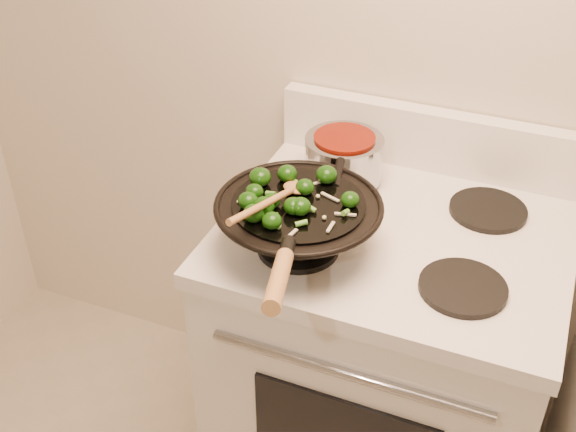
% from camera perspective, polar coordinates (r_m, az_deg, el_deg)
% --- Properties ---
extents(stove, '(0.78, 0.67, 1.08)m').
position_cam_1_polar(stove, '(1.95, 7.42, -11.75)').
color(stove, white).
rests_on(stove, ground).
extents(wok, '(0.36, 0.58, 0.20)m').
position_cam_1_polar(wok, '(1.53, 0.81, -0.53)').
color(wok, black).
rests_on(wok, stove).
extents(stirfry, '(0.26, 0.26, 0.04)m').
position_cam_1_polar(stirfry, '(1.50, -0.30, 1.66)').
color(stirfry, '#103808').
rests_on(stirfry, wok).
extents(wooden_spoon, '(0.08, 0.27, 0.07)m').
position_cam_1_polar(wooden_spoon, '(1.48, -0.76, 1.52)').
color(wooden_spoon, '#A87541').
rests_on(wooden_spoon, wok).
extents(saucepan, '(0.19, 0.31, 0.11)m').
position_cam_1_polar(saucepan, '(1.78, 4.41, 4.63)').
color(saucepan, '#989AA0').
rests_on(saucepan, stove).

